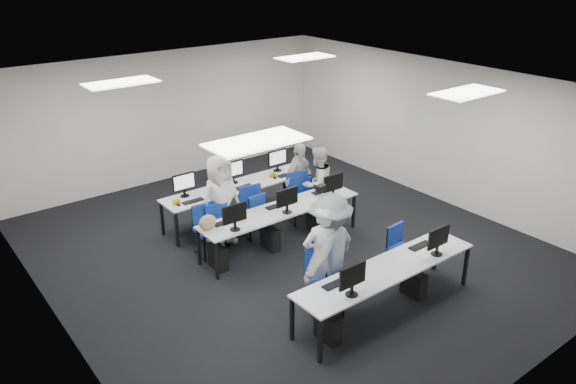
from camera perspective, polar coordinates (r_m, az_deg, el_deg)
room at (r=9.69m, az=-0.03°, el=1.99°), size 9.00×9.02×3.00m
ceiling_panels at (r=9.26m, az=-0.03°, el=10.58°), size 5.20×4.60×0.02m
desk_front at (r=8.48m, az=10.04°, el=-7.91°), size 3.20×0.70×0.73m
desk_mid at (r=10.16m, az=-0.72°, el=-1.99°), size 3.20×0.70×0.73m
desk_back at (r=11.22m, az=-5.04°, el=0.43°), size 3.20×0.70×0.73m
equipment_front at (r=8.52m, az=9.09°, el=-10.25°), size 2.51×0.41×1.19m
equipment_mid at (r=10.19m, az=-1.51°, el=-3.95°), size 2.91×0.41×1.19m
equipment_back at (r=11.46m, az=-4.23°, el=-0.80°), size 2.91×0.41×1.19m
chair_0 at (r=8.55m, az=3.62°, el=-10.23°), size 0.62×0.64×0.98m
chair_1 at (r=9.69m, az=11.45°, el=-6.63°), size 0.45×0.48×0.84m
chair_2 at (r=10.14m, az=-8.00°, el=-4.78°), size 0.49×0.52×0.91m
chair_3 at (r=10.73m, az=-3.39°, el=-2.87°), size 0.55×0.58×0.95m
chair_4 at (r=11.28m, az=1.29°, el=-1.43°), size 0.60×0.63×0.97m
chair_5 at (r=10.47m, az=-7.44°, el=-3.84°), size 0.55×0.57×0.89m
chair_6 at (r=10.79m, az=-3.72°, el=-2.89°), size 0.45×0.48×0.86m
chair_7 at (r=11.67m, az=1.17°, el=-0.80°), size 0.52×0.54×0.82m
handbag at (r=9.47m, az=-8.18°, el=-3.07°), size 0.32×0.20×0.26m
student_0 at (r=8.41m, az=3.39°, el=-6.57°), size 0.69×0.52×1.68m
student_1 at (r=11.22m, az=3.01°, el=0.91°), size 0.77×0.62×1.51m
student_2 at (r=10.25m, az=-6.87°, el=-0.84°), size 0.89×0.63×1.72m
student_3 at (r=11.47m, az=1.09°, el=1.40°), size 0.94×0.61×1.49m
photographer at (r=8.47m, az=4.26°, el=-5.91°), size 1.31×0.99×1.80m
dslr_camera at (r=8.13m, az=3.37°, el=0.36°), size 0.19×0.21×0.10m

